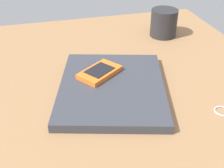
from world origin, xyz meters
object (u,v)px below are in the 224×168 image
Objects in this scene: coffee_mug at (164,23)px; key_ring at (222,111)px; laptop_closed at (112,87)px; cell_phone_on_laptop at (100,72)px.

key_ring is at bearing 175.07° from coffee_mug.
laptop_closed is at bearing 138.25° from coffee_mug.
laptop_closed reaches higher than key_ring.
coffee_mug reaches higher than key_ring.
laptop_closed is 5.60cm from cell_phone_on_laptop.
cell_phone_on_laptop reaches higher than key_ring.
cell_phone_on_laptop is 1.03× the size of coffee_mug.
key_ring is (-18.95, -23.09, -2.50)cm from cell_phone_on_laptop.
coffee_mug is (27.80, -24.82, 3.40)cm from laptop_closed.
cell_phone_on_laptop reaches higher than laptop_closed.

